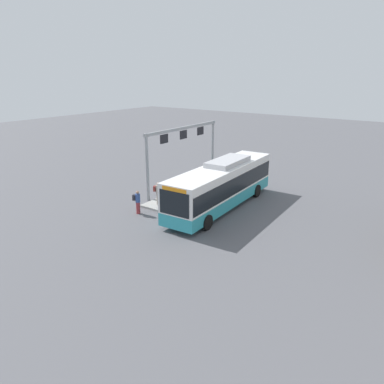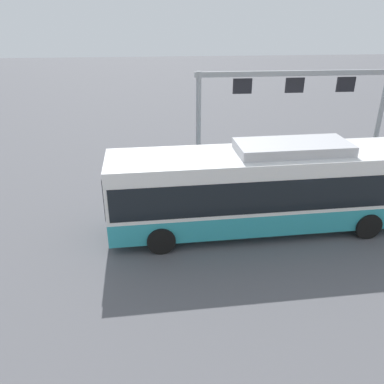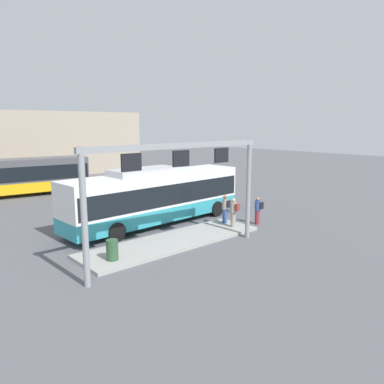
% 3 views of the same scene
% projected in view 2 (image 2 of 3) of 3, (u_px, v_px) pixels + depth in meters
% --- Properties ---
extents(ground_plane, '(120.00, 120.00, 0.00)m').
position_uv_depth(ground_plane, '(262.00, 228.00, 15.38)').
color(ground_plane, '#56565B').
extents(platform_curb, '(10.00, 2.80, 0.16)m').
position_uv_depth(platform_curb, '(275.00, 188.00, 18.61)').
color(platform_curb, '#9E9E99').
rests_on(platform_curb, ground).
extents(bus_main, '(11.79, 3.05, 3.46)m').
position_uv_depth(bus_main, '(266.00, 186.00, 14.60)').
color(bus_main, teal).
rests_on(bus_main, ground).
extents(person_boarding, '(0.50, 0.60, 1.67)m').
position_uv_depth(person_boarding, '(148.00, 171.00, 18.33)').
color(person_boarding, maroon).
rests_on(person_boarding, ground).
extents(person_waiting_near, '(0.40, 0.57, 1.67)m').
position_uv_depth(person_waiting_near, '(189.00, 168.00, 18.24)').
color(person_waiting_near, gray).
rests_on(person_waiting_near, platform_curb).
extents(person_waiting_mid, '(0.48, 0.60, 1.67)m').
position_uv_depth(person_waiting_mid, '(185.00, 176.00, 17.41)').
color(person_waiting_mid, '#334C8C').
rests_on(person_waiting_mid, platform_curb).
extents(platform_sign_gantry, '(9.56, 0.24, 5.20)m').
position_uv_depth(platform_sign_gantry, '(293.00, 101.00, 18.85)').
color(platform_sign_gantry, gray).
rests_on(platform_sign_gantry, ground).
extents(trash_bin, '(0.52, 0.52, 0.90)m').
position_uv_depth(trash_bin, '(349.00, 171.00, 19.11)').
color(trash_bin, '#2D5133').
rests_on(trash_bin, platform_curb).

